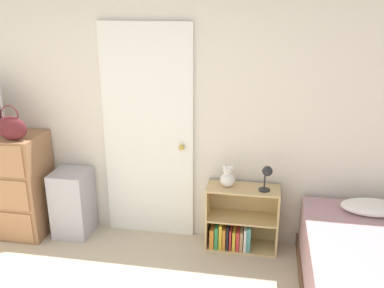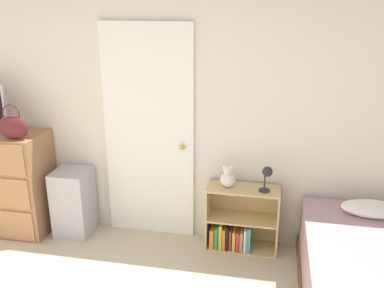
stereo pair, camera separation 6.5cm
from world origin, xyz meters
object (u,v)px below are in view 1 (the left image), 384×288
Objects in this scene: bookshelf at (238,225)px; desk_lamp at (267,174)px; handbag at (11,128)px; storage_bin at (73,203)px; teddy_bear at (228,177)px.

desk_lamp reaches higher than bookshelf.
storage_bin is at bearing 25.44° from handbag.
bookshelf is 0.61m from desk_lamp.
handbag is 0.95m from storage_bin.
bookshelf is (1.65, 0.04, -0.10)m from storage_bin.
storage_bin is 3.18× the size of teddy_bear.
storage_bin is 1.65m from bookshelf.
desk_lamp is at bearing -9.86° from bookshelf.
storage_bin is (0.42, 0.20, -0.83)m from handbag.
handbag is at bearing -173.34° from bookshelf.
handbag is 1.36× the size of desk_lamp.
teddy_bear is (1.54, 0.04, 0.38)m from storage_bin.
handbag reaches higher than desk_lamp.
bookshelf is at bearing 1.46° from teddy_bear.
bookshelf is at bearing 170.14° from desk_lamp.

